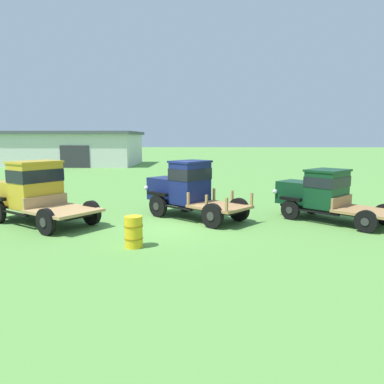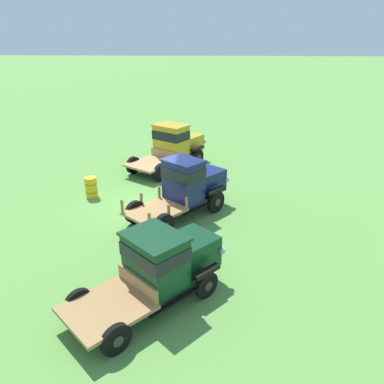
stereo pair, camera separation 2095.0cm
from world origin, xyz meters
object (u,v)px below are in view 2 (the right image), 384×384
at_px(vintage_truck_midrow_center, 161,263).
at_px(oil_drum_beside_row, 91,187).
at_px(vintage_truck_second_in_line, 187,186).
at_px(vintage_truck_foreground_near, 174,145).

relative_size(vintage_truck_midrow_center, oil_drum_beside_row, 4.72).
height_order(vintage_truck_second_in_line, oil_drum_beside_row, vintage_truck_second_in_line).
height_order(vintage_truck_foreground_near, vintage_truck_second_in_line, vintage_truck_foreground_near).
bearing_deg(vintage_truck_second_in_line, oil_drum_beside_row, -107.01).
xyz_separation_m(vintage_truck_midrow_center, oil_drum_beside_row, (-6.70, -4.03, -0.60)).
xyz_separation_m(vintage_truck_foreground_near, oil_drum_beside_row, (4.49, -3.27, -0.74)).
height_order(vintage_truck_foreground_near, oil_drum_beside_row, vintage_truck_foreground_near).
relative_size(vintage_truck_foreground_near, oil_drum_beside_row, 5.49).
bearing_deg(vintage_truck_foreground_near, oil_drum_beside_row, -36.10).
bearing_deg(oil_drum_beside_row, vintage_truck_midrow_center, 31.01).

